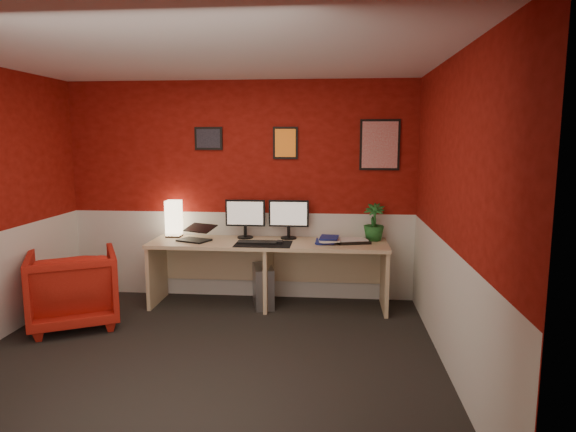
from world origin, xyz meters
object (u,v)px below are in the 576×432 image
object	(u,v)px
pc_tower	(263,286)
armchair	(73,288)
laptop	(194,231)
shoji_lamp	(174,220)
monitor_right	(289,213)
monitor_left	(245,213)
potted_plant	(374,222)
zen_tray	(352,241)
desk	(268,274)

from	to	relation	value
pc_tower	armchair	size ratio (longest dim) A/B	0.54
laptop	armchair	bearing A→B (deg)	-123.10
shoji_lamp	laptop	bearing A→B (deg)	-37.17
monitor_right	armchair	xyz separation A→B (m)	(-2.07, -0.94, -0.64)
monitor_left	pc_tower	distance (m)	0.85
monitor_right	shoji_lamp	bearing A→B (deg)	-179.61
laptop	potted_plant	distance (m)	1.99
zen_tray	laptop	bearing A→B (deg)	-177.62
monitor_left	monitor_right	distance (m)	0.49
desk	pc_tower	size ratio (longest dim) A/B	5.78
monitor_left	pc_tower	xyz separation A→B (m)	(0.23, -0.18, -0.80)
monitor_right	zen_tray	size ratio (longest dim) A/B	1.66
pc_tower	laptop	bearing A→B (deg)	169.44
pc_tower	armchair	bearing A→B (deg)	-171.38
desk	armchair	world-z (taller)	armchair
pc_tower	potted_plant	bearing A→B (deg)	-5.93
shoji_lamp	monitor_right	xyz separation A→B (m)	(1.32, 0.01, 0.09)
laptop	pc_tower	size ratio (longest dim) A/B	0.73
potted_plant	armchair	bearing A→B (deg)	-163.06
shoji_lamp	zen_tray	size ratio (longest dim) A/B	1.14
desk	monitor_right	world-z (taller)	monitor_right
desk	laptop	size ratio (longest dim) A/B	7.88
laptop	monitor_left	world-z (taller)	monitor_left
potted_plant	pc_tower	bearing A→B (deg)	-172.00
monitor_right	pc_tower	xyz separation A→B (m)	(-0.27, -0.19, -0.80)
laptop	monitor_right	size ratio (longest dim) A/B	0.57
monitor_right	monitor_left	bearing A→B (deg)	-179.11
monitor_left	zen_tray	xyz separation A→B (m)	(1.21, -0.15, -0.28)
armchair	zen_tray	bearing A→B (deg)	167.78
zen_tray	potted_plant	xyz separation A→B (m)	(0.24, 0.14, 0.19)
pc_tower	armchair	world-z (taller)	armchair
laptop	pc_tower	xyz separation A→B (m)	(0.76, 0.04, -0.61)
desk	monitor_right	bearing A→B (deg)	43.94
monitor_left	zen_tray	size ratio (longest dim) A/B	1.66
laptop	monitor_left	distance (m)	0.61
zen_tray	monitor_right	bearing A→B (deg)	167.26
laptop	monitor_right	world-z (taller)	monitor_right
monitor_right	potted_plant	xyz separation A→B (m)	(0.95, -0.02, -0.08)
desk	potted_plant	size ratio (longest dim) A/B	6.33
monitor_right	pc_tower	world-z (taller)	monitor_right
desk	pc_tower	bearing A→B (deg)	169.36
monitor_right	armchair	distance (m)	2.36
shoji_lamp	pc_tower	bearing A→B (deg)	-9.65
shoji_lamp	laptop	world-z (taller)	shoji_lamp
monitor_right	potted_plant	size ratio (longest dim) A/B	1.41
monitor_left	shoji_lamp	bearing A→B (deg)	-179.91
armchair	shoji_lamp	bearing A→B (deg)	-156.66
shoji_lamp	armchair	bearing A→B (deg)	-128.85
monitor_left	monitor_right	xyz separation A→B (m)	(0.49, 0.01, 0.00)
monitor_right	zen_tray	bearing A→B (deg)	-12.74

